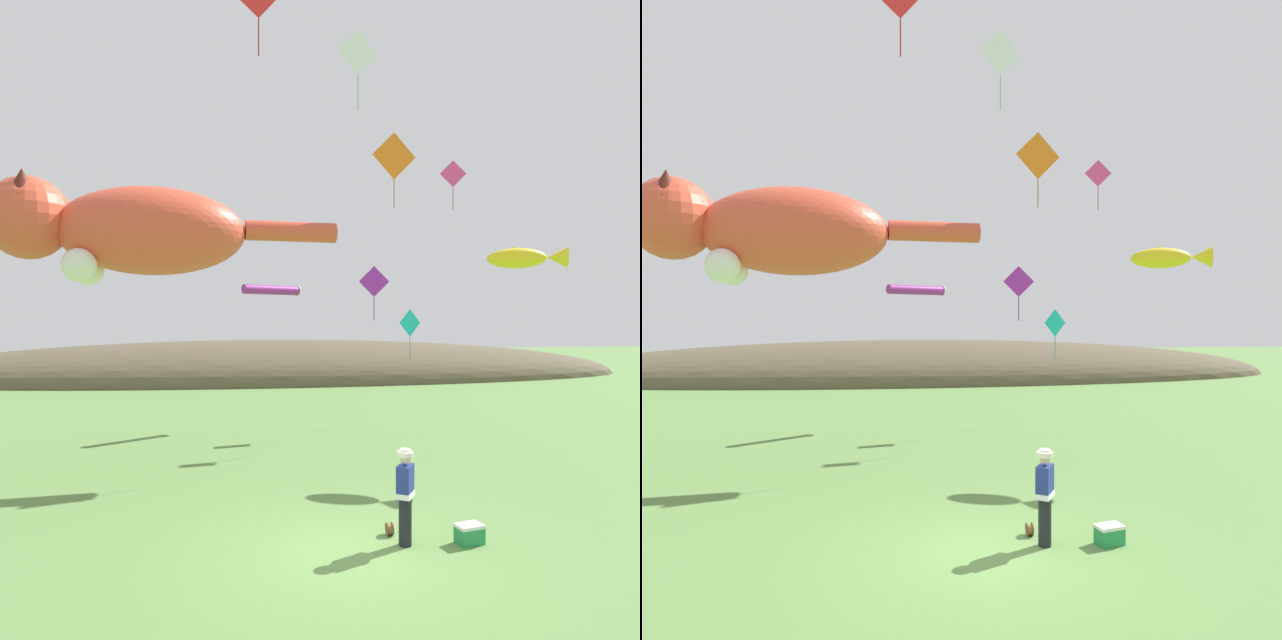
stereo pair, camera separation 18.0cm
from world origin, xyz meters
TOP-DOWN VIEW (x-y plane):
  - ground_plane at (0.00, 0.00)m, footprint 120.00×120.00m
  - distant_hill_ridge at (0.00, 29.11)m, footprint 50.43×12.58m
  - festival_attendant at (1.05, 0.18)m, footprint 0.44×0.49m
  - kite_spool at (0.89, 0.69)m, footprint 0.12×0.24m
  - picnic_cooler at (2.25, 0.10)m, footprint 0.55×0.43m
  - kite_giant_cat at (-5.06, 6.45)m, footprint 9.56×3.20m
  - kite_fish_windsock at (6.24, 5.62)m, footprint 2.28×1.38m
  - kite_tube_streamer at (-0.71, 12.29)m, footprint 2.40×1.75m
  - kite_diamond_pink at (6.11, 10.96)m, footprint 1.01×0.16m
  - kite_diamond_white at (1.07, 4.58)m, footprint 1.11×0.40m
  - kite_diamond_orange at (2.98, 8.01)m, footprint 1.50×0.26m
  - kite_diamond_violet at (3.07, 11.17)m, footprint 1.17×0.07m
  - kite_diamond_teal at (4.89, 12.51)m, footprint 1.02×0.49m

SIDE VIEW (x-z plane):
  - ground_plane at x=0.00m, z-range 0.00..0.00m
  - distant_hill_ridge at x=0.00m, z-range -2.52..2.52m
  - kite_spool at x=0.89m, z-range 0.00..0.24m
  - picnic_cooler at x=2.25m, z-range 0.00..0.36m
  - festival_attendant at x=1.05m, z-range 0.07..1.84m
  - kite_diamond_teal at x=4.89m, z-range 2.88..4.90m
  - kite_tube_streamer at x=-0.71m, z-range 4.98..5.42m
  - kite_diamond_violet at x=3.07m, z-range 4.44..6.52m
  - kite_fish_windsock at x=6.24m, z-range 5.55..6.23m
  - kite_giant_cat at x=-5.06m, z-range 5.11..8.02m
  - kite_diamond_orange at x=2.98m, z-range 8.15..10.57m
  - kite_diamond_pink at x=6.11m, z-range 8.64..10.56m
  - kite_diamond_white at x=1.07m, z-range 9.96..12.03m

